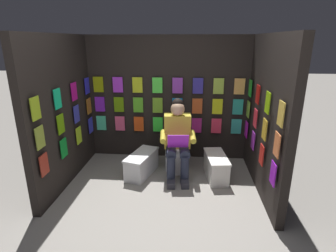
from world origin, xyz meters
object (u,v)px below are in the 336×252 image
toilet (177,150)px  comic_longbox_near (216,167)px  person_reading (178,139)px  comic_longbox_far (142,164)px

toilet → comic_longbox_near: toilet is taller
person_reading → comic_longbox_near: bearing=170.9°
person_reading → comic_longbox_near: person_reading is taller
toilet → comic_longbox_near: 0.68m
comic_longbox_near → comic_longbox_far: 1.14m
toilet → comic_longbox_far: toilet is taller
comic_longbox_near → comic_longbox_far: size_ratio=0.92×
toilet → comic_longbox_near: size_ratio=1.12×
comic_longbox_near → comic_longbox_far: bearing=-7.7°
toilet → comic_longbox_far: size_ratio=1.03×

